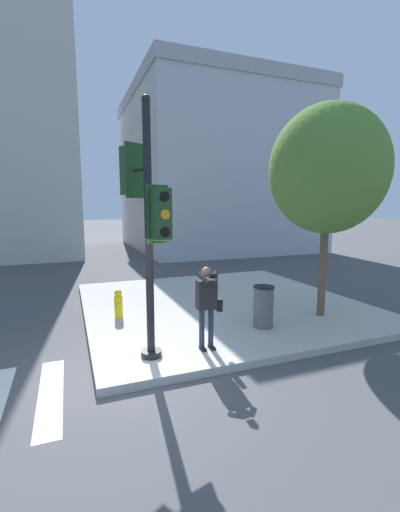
% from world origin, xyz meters
% --- Properties ---
extents(ground_plane, '(160.00, 160.00, 0.00)m').
position_xyz_m(ground_plane, '(0.00, 0.00, 0.00)').
color(ground_plane, '#4C4C4F').
extents(sidewalk_corner, '(8.00, 8.00, 0.16)m').
position_xyz_m(sidewalk_corner, '(3.50, 3.50, 0.08)').
color(sidewalk_corner, '#BCB7AD').
rests_on(sidewalk_corner, ground_plane).
extents(traffic_signal_pole, '(0.72, 1.26, 4.85)m').
position_xyz_m(traffic_signal_pole, '(0.57, 0.38, 2.87)').
color(traffic_signal_pole, black).
rests_on(traffic_signal_pole, sidewalk_corner).
extents(person_photographer, '(0.58, 0.54, 1.71)m').
position_xyz_m(person_photographer, '(1.77, 0.35, 1.18)').
color(person_photographer, black).
rests_on(person_photographer, sidewalk_corner).
extents(street_tree, '(2.97, 2.97, 5.47)m').
position_xyz_m(street_tree, '(5.46, 1.27, 3.99)').
color(street_tree, brown).
rests_on(street_tree, sidewalk_corner).
extents(fire_hydrant, '(0.21, 0.27, 0.76)m').
position_xyz_m(fire_hydrant, '(0.35, 3.01, 0.54)').
color(fire_hydrant, yellow).
rests_on(fire_hydrant, sidewalk_corner).
extents(trash_bin, '(0.51, 0.51, 1.01)m').
position_xyz_m(trash_bin, '(3.52, 1.04, 0.67)').
color(trash_bin, '#5B5B60').
rests_on(trash_bin, sidewalk_corner).
extents(building_right, '(12.02, 13.28, 11.29)m').
position_xyz_m(building_right, '(9.71, 18.63, 5.66)').
color(building_right, '#BCBCC1').
rests_on(building_right, ground_plane).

